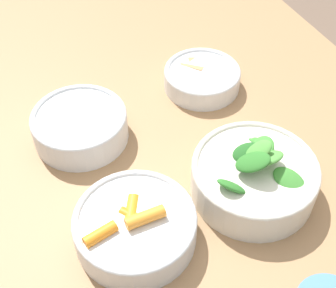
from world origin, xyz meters
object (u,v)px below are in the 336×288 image
at_px(bowl_greens, 254,176).
at_px(bowl_beans_hotdog, 80,126).
at_px(bowl_carrots, 135,226).
at_px(bowl_cookies, 202,77).

xyz_separation_m(bowl_greens, bowl_beans_hotdog, (0.22, 0.21, -0.01)).
bearing_deg(bowl_carrots, bowl_greens, -88.08).
relative_size(bowl_greens, bowl_cookies, 1.33).
relative_size(bowl_carrots, bowl_cookies, 1.20).
bearing_deg(bowl_cookies, bowl_carrots, 138.04).
height_order(bowl_beans_hotdog, bowl_cookies, bowl_beans_hotdog).
bearing_deg(bowl_greens, bowl_carrots, 91.92).
bearing_deg(bowl_carrots, bowl_beans_hotdog, 3.32).
height_order(bowl_carrots, bowl_cookies, bowl_carrots).
relative_size(bowl_beans_hotdog, bowl_cookies, 1.12).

